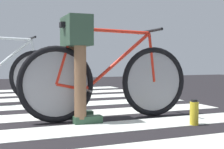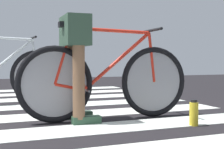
{
  "view_description": "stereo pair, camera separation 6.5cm",
  "coord_description": "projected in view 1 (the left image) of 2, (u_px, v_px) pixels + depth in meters",
  "views": [
    {
      "loc": [
        -0.11,
        -3.47,
        0.6
      ],
      "look_at": [
        1.25,
        -0.18,
        0.44
      ],
      "focal_mm": 51.38,
      "sensor_mm": 36.0,
      "label": 1
    },
    {
      "loc": [
        -0.05,
        -3.47,
        0.6
      ],
      "look_at": [
        1.25,
        -0.18,
        0.44
      ],
      "focal_mm": 51.38,
      "sensor_mm": 36.0,
      "label": 2
    }
  ],
  "objects": [
    {
      "name": "water_bottle",
      "position": [
        194.0,
        113.0,
        2.87
      ],
      "size": [
        0.08,
        0.08,
        0.23
      ],
      "color": "gold",
      "rests_on": "ground"
    },
    {
      "name": "cyclist_1_of_3",
      "position": [
        77.0,
        54.0,
        3.01
      ],
      "size": [
        0.32,
        0.42,
        0.99
      ],
      "rotation": [
        0.0,
        0.0,
        -0.03
      ],
      "color": "brown",
      "rests_on": "ground"
    },
    {
      "name": "bicycle_1_of_3",
      "position": [
        108.0,
        80.0,
        3.14
      ],
      "size": [
        1.74,
        0.52,
        0.93
      ],
      "rotation": [
        0.0,
        0.0,
        -0.03
      ],
      "color": "black",
      "rests_on": "ground"
    }
  ]
}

